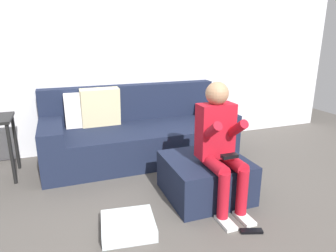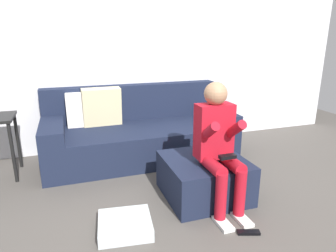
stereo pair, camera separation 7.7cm
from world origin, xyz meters
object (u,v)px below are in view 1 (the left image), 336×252
at_px(person_seated, 220,140).
at_px(couch_sectional, 136,133).
at_px(remote_near_ottoman, 251,231).
at_px(storage_bin, 128,226).
at_px(ottoman, 205,177).

bearing_deg(person_seated, couch_sectional, 106.24).
bearing_deg(remote_near_ottoman, storage_bin, 177.40).
height_order(ottoman, storage_bin, ottoman).
bearing_deg(ottoman, remote_near_ottoman, -82.88).
bearing_deg(remote_near_ottoman, ottoman, 115.70).
distance_m(couch_sectional, storage_bin, 1.59).
distance_m(couch_sectional, remote_near_ottoman, 1.93).
bearing_deg(remote_near_ottoman, person_seated, 114.10).
bearing_deg(storage_bin, person_seated, 8.18).
relative_size(person_seated, storage_bin, 2.70).
bearing_deg(couch_sectional, person_seated, -73.76).
relative_size(person_seated, remote_near_ottoman, 6.36).
xyz_separation_m(ottoman, remote_near_ottoman, (0.08, -0.65, -0.18)).
xyz_separation_m(person_seated, remote_near_ottoman, (0.05, -0.48, -0.61)).
distance_m(couch_sectional, person_seated, 1.47).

